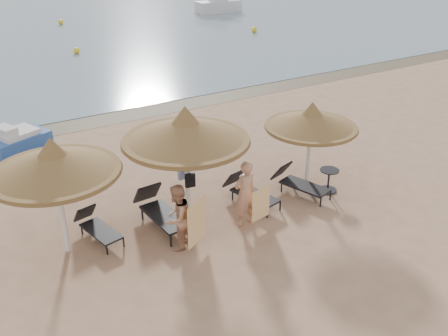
{
  "coord_description": "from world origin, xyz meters",
  "views": [
    {
      "loc": [
        -5.38,
        -9.73,
        7.36
      ],
      "look_at": [
        1.21,
        1.2,
        1.01
      ],
      "focal_mm": 40.0,
      "sensor_mm": 36.0,
      "label": 1
    }
  ],
  "objects_px": {
    "lounger_far_right": "(298,182)",
    "palapa_right": "(311,120)",
    "lounger_near_right": "(249,190)",
    "person_right": "(245,188)",
    "palapa_left": "(54,163)",
    "palapa_center": "(186,131)",
    "person_left": "(177,213)",
    "lounger_near_left": "(160,210)",
    "side_table": "(328,181)",
    "lounger_far_left": "(96,226)",
    "pedal_boat": "(17,140)"
  },
  "relations": [
    {
      "from": "side_table",
      "to": "person_left",
      "type": "xyz_separation_m",
      "value": [
        -5.18,
        -0.29,
        0.68
      ]
    },
    {
      "from": "palapa_left",
      "to": "lounger_far_right",
      "type": "bearing_deg",
      "value": -5.21
    },
    {
      "from": "palapa_left",
      "to": "person_left",
      "type": "distance_m",
      "value": 3.08
    },
    {
      "from": "palapa_right",
      "to": "lounger_near_left",
      "type": "height_order",
      "value": "palapa_right"
    },
    {
      "from": "lounger_far_right",
      "to": "lounger_far_left",
      "type": "bearing_deg",
      "value": 154.35
    },
    {
      "from": "palapa_left",
      "to": "lounger_near_left",
      "type": "height_order",
      "value": "palapa_left"
    },
    {
      "from": "person_right",
      "to": "palapa_center",
      "type": "bearing_deg",
      "value": -43.44
    },
    {
      "from": "palapa_center",
      "to": "person_right",
      "type": "bearing_deg",
      "value": -39.57
    },
    {
      "from": "palapa_center",
      "to": "side_table",
      "type": "height_order",
      "value": "palapa_center"
    },
    {
      "from": "lounger_far_left",
      "to": "lounger_near_left",
      "type": "distance_m",
      "value": 1.7
    },
    {
      "from": "lounger_near_left",
      "to": "person_right",
      "type": "relative_size",
      "value": 0.98
    },
    {
      "from": "palapa_right",
      "to": "person_left",
      "type": "relative_size",
      "value": 1.37
    },
    {
      "from": "lounger_near_right",
      "to": "pedal_boat",
      "type": "relative_size",
      "value": 0.81
    },
    {
      "from": "lounger_near_right",
      "to": "lounger_far_right",
      "type": "relative_size",
      "value": 1.0
    },
    {
      "from": "lounger_far_left",
      "to": "lounger_far_right",
      "type": "bearing_deg",
      "value": -20.67
    },
    {
      "from": "palapa_right",
      "to": "lounger_far_left",
      "type": "relative_size",
      "value": 1.64
    },
    {
      "from": "lounger_far_left",
      "to": "person_left",
      "type": "distance_m",
      "value": 2.3
    },
    {
      "from": "lounger_near_right",
      "to": "lounger_far_right",
      "type": "height_order",
      "value": "same"
    },
    {
      "from": "palapa_left",
      "to": "lounger_far_right",
      "type": "height_order",
      "value": "palapa_left"
    },
    {
      "from": "person_left",
      "to": "lounger_near_right",
      "type": "bearing_deg",
      "value": 166.98
    },
    {
      "from": "lounger_near_left",
      "to": "lounger_near_right",
      "type": "distance_m",
      "value": 2.7
    },
    {
      "from": "lounger_far_left",
      "to": "person_right",
      "type": "relative_size",
      "value": 0.77
    },
    {
      "from": "palapa_left",
      "to": "person_left",
      "type": "height_order",
      "value": "palapa_left"
    },
    {
      "from": "palapa_center",
      "to": "palapa_right",
      "type": "bearing_deg",
      "value": -2.24
    },
    {
      "from": "lounger_far_right",
      "to": "palapa_right",
      "type": "bearing_deg",
      "value": 2.56
    },
    {
      "from": "palapa_right",
      "to": "lounger_near_left",
      "type": "relative_size",
      "value": 1.29
    },
    {
      "from": "lounger_far_left",
      "to": "side_table",
      "type": "bearing_deg",
      "value": -22.83
    },
    {
      "from": "lounger_near_right",
      "to": "person_right",
      "type": "relative_size",
      "value": 0.87
    },
    {
      "from": "palapa_center",
      "to": "person_left",
      "type": "distance_m",
      "value": 2.07
    },
    {
      "from": "palapa_left",
      "to": "palapa_right",
      "type": "relative_size",
      "value": 1.11
    },
    {
      "from": "person_left",
      "to": "person_right",
      "type": "height_order",
      "value": "person_right"
    },
    {
      "from": "person_left",
      "to": "pedal_boat",
      "type": "relative_size",
      "value": 0.85
    },
    {
      "from": "lounger_far_right",
      "to": "person_left",
      "type": "height_order",
      "value": "person_left"
    },
    {
      "from": "person_right",
      "to": "lounger_far_left",
      "type": "bearing_deg",
      "value": -26.08
    },
    {
      "from": "palapa_center",
      "to": "palapa_right",
      "type": "height_order",
      "value": "palapa_center"
    },
    {
      "from": "palapa_right",
      "to": "lounger_far_left",
      "type": "distance_m",
      "value": 6.7
    },
    {
      "from": "lounger_near_right",
      "to": "person_right",
      "type": "distance_m",
      "value": 1.42
    },
    {
      "from": "lounger_near_right",
      "to": "side_table",
      "type": "bearing_deg",
      "value": -28.49
    },
    {
      "from": "palapa_left",
      "to": "palapa_right",
      "type": "xyz_separation_m",
      "value": [
        7.23,
        -0.43,
        -0.25
      ]
    },
    {
      "from": "palapa_left",
      "to": "pedal_boat",
      "type": "height_order",
      "value": "palapa_left"
    },
    {
      "from": "lounger_near_right",
      "to": "person_left",
      "type": "bearing_deg",
      "value": -172.76
    },
    {
      "from": "lounger_far_right",
      "to": "lounger_near_right",
      "type": "bearing_deg",
      "value": 151.01
    },
    {
      "from": "side_table",
      "to": "person_left",
      "type": "relative_size",
      "value": 0.35
    },
    {
      "from": "lounger_far_left",
      "to": "person_left",
      "type": "height_order",
      "value": "person_left"
    },
    {
      "from": "palapa_center",
      "to": "lounger_near_right",
      "type": "height_order",
      "value": "palapa_center"
    },
    {
      "from": "palapa_left",
      "to": "palapa_center",
      "type": "xyz_separation_m",
      "value": [
        3.23,
        -0.27,
        0.19
      ]
    },
    {
      "from": "lounger_near_left",
      "to": "person_left",
      "type": "height_order",
      "value": "person_left"
    },
    {
      "from": "lounger_far_right",
      "to": "person_right",
      "type": "distance_m",
      "value": 2.51
    },
    {
      "from": "palapa_right",
      "to": "lounger_far_right",
      "type": "xyz_separation_m",
      "value": [
        -0.5,
        -0.18,
        -1.81
      ]
    },
    {
      "from": "lounger_far_left",
      "to": "lounger_near_left",
      "type": "bearing_deg",
      "value": -21.19
    }
  ]
}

